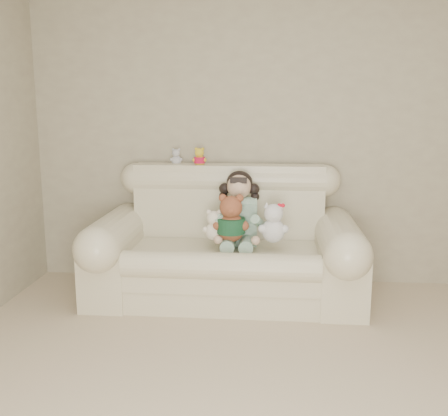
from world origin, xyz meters
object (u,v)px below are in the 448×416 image
at_px(sofa, 225,235).
at_px(brown_teddy, 231,214).
at_px(seated_child, 239,208).
at_px(white_cat, 274,219).
at_px(cream_teddy, 214,222).

xyz_separation_m(sofa, brown_teddy, (0.06, -0.12, 0.20)).
relative_size(seated_child, white_cat, 1.66).
height_order(seated_child, white_cat, seated_child).
bearing_deg(seated_child, brown_teddy, -107.09).
height_order(brown_teddy, cream_teddy, brown_teddy).
xyz_separation_m(sofa, cream_teddy, (-0.08, -0.10, 0.12)).
height_order(sofa, cream_teddy, sofa).
xyz_separation_m(seated_child, white_cat, (0.27, -0.20, -0.04)).
relative_size(white_cat, cream_teddy, 1.28).
bearing_deg(seated_child, cream_teddy, -139.00).
distance_m(sofa, cream_teddy, 0.17).
distance_m(sofa, seated_child, 0.24).
relative_size(sofa, seated_child, 3.53).
bearing_deg(sofa, seated_child, 38.19).
xyz_separation_m(sofa, white_cat, (0.37, -0.12, 0.16)).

